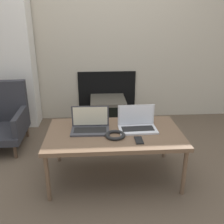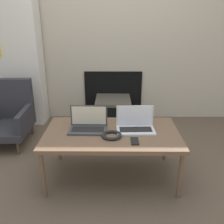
# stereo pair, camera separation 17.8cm
# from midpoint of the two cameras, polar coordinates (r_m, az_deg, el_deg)

# --- Properties ---
(ground_plane) EXTENTS (14.00, 14.00, 0.00)m
(ground_plane) POSITION_cam_midpoint_polar(r_m,az_deg,el_deg) (2.35, -1.46, -16.57)
(ground_plane) COLOR brown
(wall_back) EXTENTS (7.00, 0.08, 2.60)m
(wall_back) POSITION_cam_midpoint_polar(r_m,az_deg,el_deg) (3.57, -2.97, 18.58)
(wall_back) COLOR #B7AD99
(wall_back) RESTS_ON ground_plane
(table) EXTENTS (1.21, 0.69, 0.46)m
(table) POSITION_cam_midpoint_polar(r_m,az_deg,el_deg) (2.26, -1.74, -5.40)
(table) COLOR brown
(table) RESTS_ON ground_plane
(laptop_left) EXTENTS (0.35, 0.21, 0.21)m
(laptop_left) POSITION_cam_midpoint_polar(r_m,az_deg,el_deg) (2.28, -7.24, -3.04)
(laptop_left) COLOR #38383D
(laptop_left) RESTS_ON table
(laptop_right) EXTENTS (0.35, 0.22, 0.21)m
(laptop_right) POSITION_cam_midpoint_polar(r_m,az_deg,el_deg) (2.29, 3.55, -2.76)
(laptop_right) COLOR silver
(laptop_right) RESTS_ON table
(headphones) EXTENTS (0.18, 0.18, 0.03)m
(headphones) POSITION_cam_midpoint_polar(r_m,az_deg,el_deg) (2.15, -1.64, -5.34)
(headphones) COLOR black
(headphones) RESTS_ON table
(phone) EXTENTS (0.06, 0.13, 0.01)m
(phone) POSITION_cam_midpoint_polar(r_m,az_deg,el_deg) (2.09, 3.72, -6.49)
(phone) COLOR black
(phone) RESTS_ON table
(tv) EXTENTS (0.48, 0.51, 0.38)m
(tv) POSITION_cam_midpoint_polar(r_m,az_deg,el_deg) (3.49, -2.40, 0.09)
(tv) COLOR #4C473D
(tv) RESTS_ON ground_plane
(armchair) EXTENTS (0.54, 0.64, 0.73)m
(armchair) POSITION_cam_midpoint_polar(r_m,az_deg,el_deg) (3.21, -25.25, -1.12)
(armchair) COLOR #2D2D33
(armchair) RESTS_ON ground_plane
(bookshelf) EXTENTS (0.74, 0.32, 1.74)m
(bookshelf) POSITION_cam_midpoint_polar(r_m,az_deg,el_deg) (3.64, -24.61, 10.22)
(bookshelf) COLOR silver
(bookshelf) RESTS_ON ground_plane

